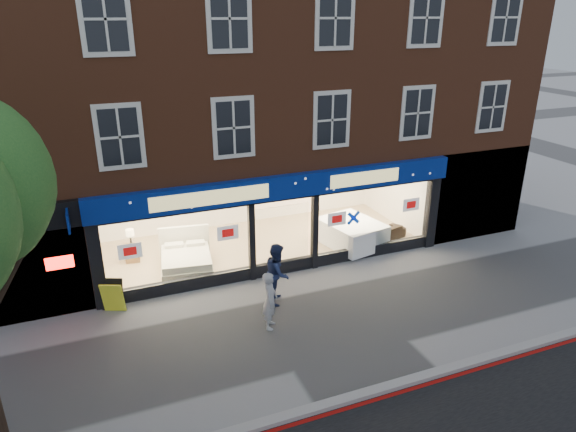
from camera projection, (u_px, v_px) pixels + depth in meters
ground at (325, 322)px, 13.78m from camera, size 120.00×120.00×0.00m
kerb_line at (388, 396)px, 11.10m from camera, size 60.00×0.10×0.01m
kerb_stone at (383, 388)px, 11.26m from camera, size 60.00×0.25×0.12m
showroom_floor at (261, 244)px, 18.29m from camera, size 11.00×4.50×0.10m
building at (241, 47)px, 17.29m from camera, size 19.00×8.26×10.30m
display_bed at (186, 259)px, 16.38m from camera, size 1.87×2.17×1.10m
bedside_table at (132, 253)px, 16.88m from camera, size 0.50×0.50×0.55m
mattress_stack at (351, 233)px, 18.05m from camera, size 2.10×2.44×0.84m
sofa at (383, 233)px, 18.46m from camera, size 1.82×1.11×0.50m
a_board at (113, 296)px, 14.13m from camera, size 0.71×0.60×0.94m
pedestrian_grey at (270, 300)px, 13.30m from camera, size 0.61×0.69×1.59m
pedestrian_blue at (278, 273)px, 14.50m from camera, size 0.99×1.08×1.78m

